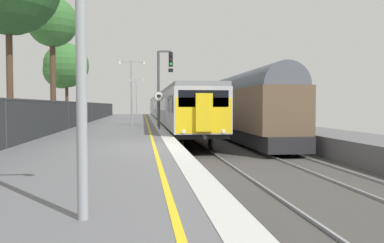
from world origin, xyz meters
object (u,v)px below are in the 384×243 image
object	(u,v)px
commuter_train_at_platform	(166,107)
speed_limit_sign	(159,105)
background_tree_centre	(65,67)
background_tree_right	(53,24)
platform_lamp_mid	(132,86)
freight_train_adjacent_track	(217,105)
platform_lamp_far	(136,94)
signal_gantry	(162,79)

from	to	relation	value
commuter_train_at_platform	speed_limit_sign	distance (m)	24.02
background_tree_centre	background_tree_right	bearing A→B (deg)	-82.79
platform_lamp_mid	background_tree_centre	bearing A→B (deg)	130.82
commuter_train_at_platform	freight_train_adjacent_track	bearing A→B (deg)	-71.97
platform_lamp_mid	platform_lamp_far	size ratio (longest dim) A/B	0.95
signal_gantry	speed_limit_sign	size ratio (longest dim) A/B	2.23
signal_gantry	speed_limit_sign	bearing A→B (deg)	-97.07
speed_limit_sign	background_tree_right	distance (m)	8.30
signal_gantry	background_tree_centre	world-z (taller)	background_tree_centre
commuter_train_at_platform	signal_gantry	bearing A→B (deg)	-94.04
commuter_train_at_platform	background_tree_centre	distance (m)	15.52
background_tree_centre	platform_lamp_far	bearing A→B (deg)	70.96
platform_lamp_far	platform_lamp_mid	bearing A→B (deg)	-90.00
speed_limit_sign	platform_lamp_mid	bearing A→B (deg)	108.60
freight_train_adjacent_track	platform_lamp_far	xyz separation A→B (m)	(-7.66, 18.71, 1.55)
freight_train_adjacent_track	background_tree_centre	bearing A→B (deg)	176.45
speed_limit_sign	platform_lamp_mid	distance (m)	5.84
freight_train_adjacent_track	speed_limit_sign	bearing A→B (deg)	-116.68
signal_gantry	platform_lamp_far	world-z (taller)	signal_gantry
commuter_train_at_platform	background_tree_right	xyz separation A→B (m)	(-8.36, -22.93, 5.30)
freight_train_adjacent_track	signal_gantry	size ratio (longest dim) A/B	7.13
signal_gantry	background_tree_right	xyz separation A→B (m)	(-6.88, -1.90, 3.27)
platform_lamp_mid	platform_lamp_far	world-z (taller)	platform_lamp_far
platform_lamp_mid	platform_lamp_far	distance (m)	24.98
speed_limit_sign	freight_train_adjacent_track	bearing A→B (deg)	63.32
background_tree_right	platform_lamp_far	bearing A→B (deg)	80.88
platform_lamp_far	signal_gantry	bearing A→B (deg)	-85.48
speed_limit_sign	background_tree_centre	distance (m)	15.21
platform_lamp_far	background_tree_right	size ratio (longest dim) A/B	0.62
signal_gantry	commuter_train_at_platform	bearing A→B (deg)	85.96
background_tree_centre	speed_limit_sign	bearing A→B (deg)	-57.49
speed_limit_sign	background_tree_centre	bearing A→B (deg)	122.51
signal_gantry	platform_lamp_mid	xyz separation A→B (m)	(-2.17, 2.45, -0.38)
freight_train_adjacent_track	platform_lamp_mid	bearing A→B (deg)	-140.68
signal_gantry	background_tree_right	distance (m)	7.85
freight_train_adjacent_track	background_tree_right	xyz separation A→B (m)	(-12.36, -10.63, 5.05)
commuter_train_at_platform	platform_lamp_far	world-z (taller)	platform_lamp_far
commuter_train_at_platform	background_tree_right	size ratio (longest dim) A/B	7.39
speed_limit_sign	platform_lamp_far	xyz separation A→B (m)	(-1.81, 30.35, 1.54)
commuter_train_at_platform	speed_limit_sign	size ratio (longest dim) A/B	25.75
speed_limit_sign	signal_gantry	bearing A→B (deg)	82.93
background_tree_right	commuter_train_at_platform	bearing A→B (deg)	69.97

